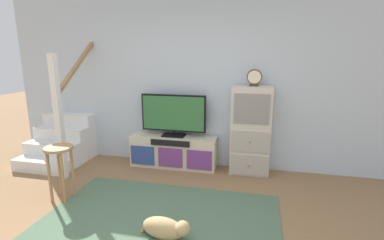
{
  "coord_description": "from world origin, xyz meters",
  "views": [
    {
      "loc": [
        0.98,
        -2.02,
        1.8
      ],
      "look_at": [
        0.07,
        1.91,
        0.86
      ],
      "focal_mm": 26.83,
      "sensor_mm": 36.0,
      "label": 1
    }
  ],
  "objects_px": {
    "desk_clock": "(254,78)",
    "dog": "(166,228)",
    "television": "(173,114)",
    "side_cabinet": "(251,131)",
    "media_console": "(174,151)",
    "bar_stool_near": "(60,161)"
  },
  "relations": [
    {
      "from": "desk_clock",
      "to": "dog",
      "type": "xyz_separation_m",
      "value": [
        -0.76,
        -1.82,
        -1.34
      ]
    },
    {
      "from": "desk_clock",
      "to": "dog",
      "type": "height_order",
      "value": "desk_clock"
    },
    {
      "from": "television",
      "to": "dog",
      "type": "xyz_separation_m",
      "value": [
        0.46,
        -1.85,
        -0.74
      ]
    },
    {
      "from": "side_cabinet",
      "to": "dog",
      "type": "distance_m",
      "value": 2.06
    },
    {
      "from": "side_cabinet",
      "to": "dog",
      "type": "relative_size",
      "value": 2.47
    },
    {
      "from": "media_console",
      "to": "desk_clock",
      "type": "xyz_separation_m",
      "value": [
        1.22,
        -0.0,
        1.21
      ]
    },
    {
      "from": "television",
      "to": "bar_stool_near",
      "type": "height_order",
      "value": "television"
    },
    {
      "from": "dog",
      "to": "side_cabinet",
      "type": "bearing_deg",
      "value": 67.97
    },
    {
      "from": "television",
      "to": "bar_stool_near",
      "type": "xyz_separation_m",
      "value": [
        -1.04,
        -1.39,
        -0.34
      ]
    },
    {
      "from": "media_console",
      "to": "side_cabinet",
      "type": "height_order",
      "value": "side_cabinet"
    },
    {
      "from": "dog",
      "to": "bar_stool_near",
      "type": "bearing_deg",
      "value": 162.99
    },
    {
      "from": "media_console",
      "to": "bar_stool_near",
      "type": "distance_m",
      "value": 1.74
    },
    {
      "from": "dog",
      "to": "television",
      "type": "bearing_deg",
      "value": 104.04
    },
    {
      "from": "media_console",
      "to": "television",
      "type": "bearing_deg",
      "value": 90.0
    },
    {
      "from": "side_cabinet",
      "to": "desk_clock",
      "type": "bearing_deg",
      "value": -42.84
    },
    {
      "from": "media_console",
      "to": "side_cabinet",
      "type": "distance_m",
      "value": 1.28
    },
    {
      "from": "side_cabinet",
      "to": "desk_clock",
      "type": "xyz_separation_m",
      "value": [
        0.02,
        -0.01,
        0.79
      ]
    },
    {
      "from": "television",
      "to": "side_cabinet",
      "type": "relative_size",
      "value": 0.78
    },
    {
      "from": "media_console",
      "to": "dog",
      "type": "xyz_separation_m",
      "value": [
        0.46,
        -1.83,
        -0.14
      ]
    },
    {
      "from": "desk_clock",
      "to": "bar_stool_near",
      "type": "relative_size",
      "value": 0.35
    },
    {
      "from": "dog",
      "to": "desk_clock",
      "type": "bearing_deg",
      "value": 67.37
    },
    {
      "from": "desk_clock",
      "to": "side_cabinet",
      "type": "bearing_deg",
      "value": 137.16
    }
  ]
}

